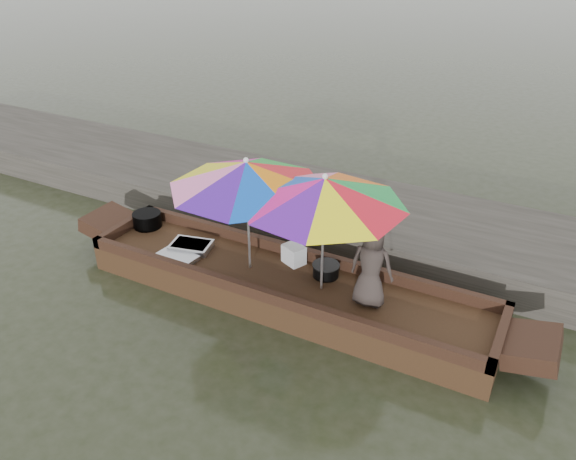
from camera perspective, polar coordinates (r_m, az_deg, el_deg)
The scene contains 11 objects.
water at distance 7.47m, azimuth -0.36°, elevation -7.07°, with size 80.00×80.00×0.00m, color black.
dock at distance 9.05m, azimuth 6.26°, elevation 1.47°, with size 22.00×2.20×0.50m, color #2D2B26.
boat_hull at distance 7.37m, azimuth -0.37°, elevation -5.97°, with size 5.46×1.20×0.35m, color black.
cooking_pot at distance 8.68m, azimuth -14.12°, elevation 1.02°, with size 0.42×0.42×0.22m, color black.
tray_crayfish at distance 7.98m, azimuth -9.81°, elevation -1.62°, with size 0.56×0.39×0.09m, color silver.
tray_scallop at distance 7.77m, azimuth -11.35°, elevation -2.79°, with size 0.56×0.39×0.06m, color silver.
charcoal_grill at distance 7.28m, azimuth 3.87°, elevation -4.13°, with size 0.34×0.34×0.16m, color black.
supply_bag at distance 7.50m, azimuth 0.60°, elevation -2.49°, with size 0.28×0.22×0.26m, color silver.
vendor at distance 6.59m, azimuth 8.48°, elevation -3.57°, with size 0.52×0.34×1.07m, color #342C28.
umbrella_bow at distance 7.11m, azimuth -4.08°, elevation 1.49°, with size 1.97×1.97×1.55m, color orange, non-canonical shape.
umbrella_stern at distance 6.67m, azimuth 3.58°, elevation -0.44°, with size 1.96×1.96×1.55m, color green, non-canonical shape.
Camera 1 is at (2.89, -5.33, 4.37)m, focal length 35.00 mm.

